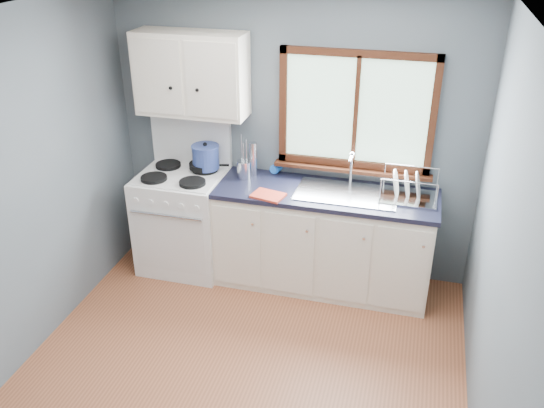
% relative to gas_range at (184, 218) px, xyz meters
% --- Properties ---
extents(floor, '(3.20, 3.60, 0.02)m').
position_rel_gas_range_xyz_m(floor, '(0.95, -1.47, -0.50)').
color(floor, '#995535').
rests_on(floor, ground).
extents(ceiling, '(3.20, 3.60, 0.02)m').
position_rel_gas_range_xyz_m(ceiling, '(0.95, -1.47, 2.02)').
color(ceiling, white).
rests_on(ceiling, wall_back).
extents(wall_back, '(3.20, 0.02, 2.50)m').
position_rel_gas_range_xyz_m(wall_back, '(0.95, 0.34, 0.76)').
color(wall_back, slate).
rests_on(wall_back, ground).
extents(wall_right, '(0.02, 3.60, 2.50)m').
position_rel_gas_range_xyz_m(wall_right, '(2.56, -1.47, 0.76)').
color(wall_right, slate).
rests_on(wall_right, ground).
extents(gas_range, '(0.76, 0.69, 1.36)m').
position_rel_gas_range_xyz_m(gas_range, '(0.00, 0.00, 0.00)').
color(gas_range, white).
rests_on(gas_range, floor).
extents(base_cabinets, '(1.85, 0.60, 0.88)m').
position_rel_gas_range_xyz_m(base_cabinets, '(1.31, 0.02, -0.08)').
color(base_cabinets, white).
rests_on(base_cabinets, floor).
extents(countertop, '(1.89, 0.64, 0.04)m').
position_rel_gas_range_xyz_m(countertop, '(1.31, 0.02, 0.41)').
color(countertop, black).
rests_on(countertop, base_cabinets).
extents(sink, '(0.84, 0.46, 0.44)m').
position_rel_gas_range_xyz_m(sink, '(1.49, 0.02, 0.37)').
color(sink, silver).
rests_on(sink, countertop).
extents(window, '(1.36, 0.10, 1.03)m').
position_rel_gas_range_xyz_m(window, '(1.48, 0.30, 0.98)').
color(window, '#9EC6A8').
rests_on(window, wall_back).
extents(upper_cabinets, '(0.95, 0.35, 0.70)m').
position_rel_gas_range_xyz_m(upper_cabinets, '(0.10, 0.15, 1.31)').
color(upper_cabinets, white).
rests_on(upper_cabinets, wall_back).
extents(skillet, '(0.38, 0.30, 0.05)m').
position_rel_gas_range_xyz_m(skillet, '(0.16, 0.13, 0.49)').
color(skillet, black).
rests_on(skillet, gas_range).
extents(stockpot, '(0.26, 0.26, 0.24)m').
position_rel_gas_range_xyz_m(stockpot, '(0.19, 0.14, 0.58)').
color(stockpot, navy).
rests_on(stockpot, gas_range).
extents(utensil_crock, '(0.14, 0.14, 0.40)m').
position_rel_gas_range_xyz_m(utensil_crock, '(0.56, 0.11, 0.51)').
color(utensil_crock, silver).
rests_on(utensil_crock, countertop).
extents(thermos, '(0.09, 0.09, 0.30)m').
position_rel_gas_range_xyz_m(thermos, '(0.62, 0.19, 0.58)').
color(thermos, silver).
rests_on(thermos, countertop).
extents(soap_bottle, '(0.11, 0.11, 0.23)m').
position_rel_gas_range_xyz_m(soap_bottle, '(0.79, 0.23, 0.54)').
color(soap_bottle, blue).
rests_on(soap_bottle, countertop).
extents(dish_towel, '(0.29, 0.24, 0.02)m').
position_rel_gas_range_xyz_m(dish_towel, '(0.87, -0.20, 0.44)').
color(dish_towel, '#C33C27').
rests_on(dish_towel, countertop).
extents(dish_rack, '(0.46, 0.35, 0.24)m').
position_rel_gas_range_xyz_m(dish_rack, '(1.98, 0.07, 0.49)').
color(dish_rack, silver).
rests_on(dish_rack, countertop).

